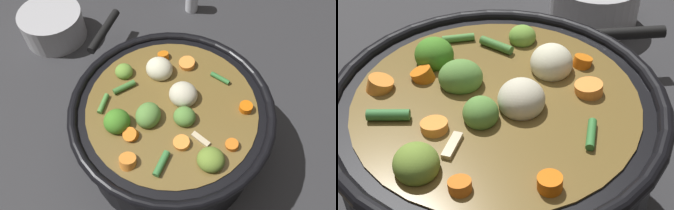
% 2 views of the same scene
% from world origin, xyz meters
% --- Properties ---
extents(ground_plane, '(1.10, 1.10, 0.00)m').
position_xyz_m(ground_plane, '(0.00, 0.00, 0.00)').
color(ground_plane, '#2D2D30').
extents(cooking_pot, '(0.33, 0.33, 0.17)m').
position_xyz_m(cooking_pot, '(-0.00, 0.00, 0.08)').
color(cooking_pot, black).
rests_on(cooking_pot, ground_plane).
extents(small_saucepan, '(0.16, 0.23, 0.07)m').
position_xyz_m(small_saucepan, '(0.26, 0.32, 0.04)').
color(small_saucepan, '#ADADB2').
rests_on(small_saucepan, ground_plane).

